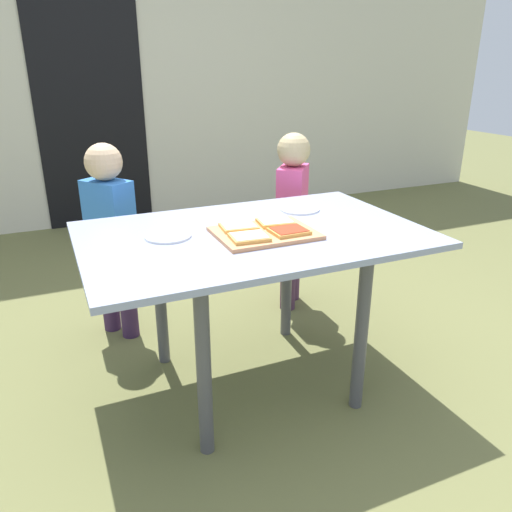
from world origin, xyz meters
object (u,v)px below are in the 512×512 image
Objects in this scene: pizza_slice_far_left at (239,226)px; child_left at (111,229)px; cutting_board at (265,233)px; plate_white_right at (300,209)px; child_right at (292,209)px; pizza_slice_near_left at (249,237)px; plate_white_left at (168,236)px; pizza_slice_near_right at (289,231)px; dining_table at (253,252)px; pizza_slice_far_right at (275,222)px.

pizza_slice_far_left is 0.15× the size of child_left.
cutting_board is at bearing -56.39° from child_left.
child_left is (-0.81, 0.50, -0.14)m from plate_white_right.
child_right reaches higher than cutting_board.
pizza_slice_near_left is 0.15× the size of child_left.
cutting_board reaches higher than plate_white_left.
child_right is (0.42, 0.77, -0.16)m from pizza_slice_near_right.
pizza_slice_near_left is (-0.09, -0.07, 0.02)m from cutting_board.
child_right is at bearing 61.53° from pizza_slice_near_right.
plate_white_right is 0.18× the size of child_left.
cutting_board reaches higher than dining_table.
pizza_slice_near_right is at bearing -39.40° from pizza_slice_far_left.
pizza_slice_near_right is 0.96× the size of pizza_slice_near_left.
pizza_slice_near_right is 1.02m from child_left.
pizza_slice_near_right is 0.17m from pizza_slice_near_left.
dining_table is 9.51× the size of pizza_slice_near_right.
dining_table is 0.84m from child_right.
dining_table is at bearing 115.60° from cutting_board.
pizza_slice_far_left reaches higher than plate_white_right.
child_left reaches higher than cutting_board.
plate_white_right is (0.22, 0.19, -0.02)m from pizza_slice_far_right.
plate_white_right and plate_white_left have the same top height.
cutting_board is at bearing -124.95° from child_right.
child_right reaches higher than pizza_slice_far_right.
pizza_slice_far_right is 0.15× the size of child_right.
child_right is (0.59, 0.78, -0.16)m from pizza_slice_near_left.
dining_table is 7.43× the size of plate_white_left.
dining_table is at bearing -172.27° from pizza_slice_far_right.
child_left is 1.01m from child_right.
pizza_slice_near_right reaches higher than plate_white_left.
pizza_slice_far_right is 0.92m from child_left.
pizza_slice_near_left is (-0.01, -0.14, 0.00)m from pizza_slice_far_left.
pizza_slice_near_right is at bearing -23.35° from plate_white_left.
pizza_slice_far_left is 0.17m from pizza_slice_far_right.
pizza_slice_near_right and pizza_slice_far_right have the same top height.
pizza_slice_far_left is 1.06× the size of pizza_slice_near_right.
pizza_slice_far_right is 0.45m from plate_white_left.
pizza_slice_far_right is at bearing -7.65° from plate_white_left.
pizza_slice_near_left is at bearing -142.22° from pizza_slice_far_right.
cutting_board is at bearing -41.44° from pizza_slice_far_left.
pizza_slice_far_right reaches higher than cutting_board.
dining_table is at bearing 132.33° from pizza_slice_near_right.
pizza_slice_near_left is at bearing -145.44° from cutting_board.
pizza_slice_near_left is (-0.07, -0.12, 0.11)m from dining_table.
pizza_slice_far_left is 0.83m from child_left.
pizza_slice_far_left is at bearing 140.60° from pizza_slice_near_right.
pizza_slice_far_left is at bearing -132.33° from child_right.
dining_table is 0.19m from pizza_slice_near_right.
pizza_slice_near_right is 0.14× the size of child_left.
pizza_slice_far_left and pizza_slice_near_right have the same top height.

